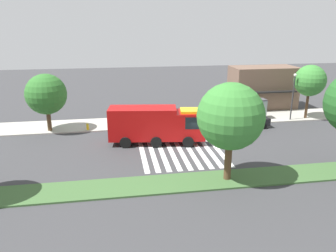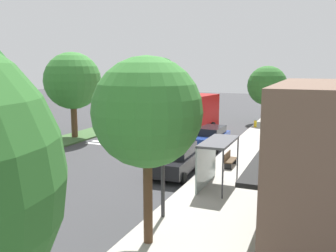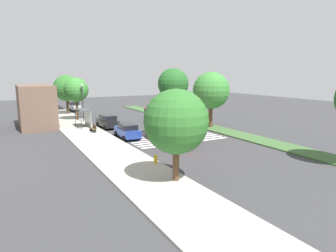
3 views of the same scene
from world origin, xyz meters
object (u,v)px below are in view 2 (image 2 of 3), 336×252
(sidewalk_tree_west, at_px, (147,113))
(median_tree_west, at_px, (73,81))
(parked_car_mid, at_px, (177,159))
(bus_stop_shelter, at_px, (213,153))
(parked_car_west, at_px, (211,137))
(sidewalk_tree_far_west, at_px, (267,86))
(bench_near_shelter, at_px, (229,159))
(street_lamp, at_px, (163,138))
(median_tree_far_west, at_px, (162,73))
(fire_truck, at_px, (185,115))
(fire_hydrant, at_px, (255,124))

(sidewalk_tree_west, xyz_separation_m, median_tree_west, (-15.34, -14.58, 0.27))
(parked_car_mid, bearing_deg, bus_stop_shelter, 56.48)
(parked_car_west, distance_m, median_tree_west, 13.10)
(bus_stop_shelter, xyz_separation_m, sidewalk_tree_far_west, (-23.87, -0.41, 2.33))
(bench_near_shelter, height_order, street_lamp, street_lamp)
(sidewalk_tree_far_west, bearing_deg, median_tree_far_west, -105.53)
(sidewalk_tree_far_west, height_order, median_tree_far_west, median_tree_far_west)
(fire_truck, bearing_deg, fire_hydrant, 153.14)
(sidewalk_tree_far_west, distance_m, median_tree_far_west, 15.18)
(fire_hydrant, bearing_deg, fire_truck, -34.75)
(sidewalk_tree_west, distance_m, median_tree_west, 21.16)
(street_lamp, height_order, median_tree_far_west, median_tree_far_west)
(sidewalk_tree_far_west, distance_m, median_tree_west, 21.31)
(fire_truck, bearing_deg, street_lamp, 24.81)
(sidewalk_tree_west, bearing_deg, median_tree_far_west, -157.34)
(parked_car_west, distance_m, fire_hydrant, 10.85)
(median_tree_far_west, bearing_deg, sidewalk_tree_west, 22.66)
(parked_car_mid, height_order, median_tree_far_west, median_tree_far_west)
(fire_truck, relative_size, sidewalk_tree_far_west, 1.57)
(bus_stop_shelter, bearing_deg, median_tree_far_west, -151.78)
(street_lamp, xyz_separation_m, median_tree_far_west, (-32.64, -14.18, 1.91))
(parked_car_mid, bearing_deg, sidewalk_tree_far_west, 172.15)
(parked_car_west, xyz_separation_m, median_tree_west, (0.68, -12.38, 4.21))
(bus_stop_shelter, distance_m, bench_near_shelter, 4.20)
(parked_car_west, distance_m, sidewalk_tree_west, 16.64)
(parked_car_mid, relative_size, bench_near_shelter, 2.91)
(parked_car_mid, height_order, bus_stop_shelter, bus_stop_shelter)
(fire_truck, xyz_separation_m, fire_hydrant, (-7.36, 5.10, -1.57))
(sidewalk_tree_far_west, bearing_deg, sidewalk_tree_west, -0.00)
(parked_car_west, relative_size, fire_hydrant, 6.82)
(parked_car_mid, height_order, sidewalk_tree_west, sidewalk_tree_west)
(bench_near_shelter, bearing_deg, median_tree_west, -106.19)
(parked_car_mid, distance_m, street_lamp, 7.05)
(median_tree_far_west, xyz_separation_m, fire_hydrant, (8.19, 14.08, -4.95))
(median_tree_west, bearing_deg, fire_hydrant, 128.96)
(parked_car_mid, bearing_deg, sidewalk_tree_west, 12.20)
(bench_near_shelter, bearing_deg, bus_stop_shelter, -0.13)
(sidewalk_tree_far_west, distance_m, fire_hydrant, 5.59)
(bus_stop_shelter, bearing_deg, sidewalk_tree_west, -3.33)
(sidewalk_tree_far_west, bearing_deg, bus_stop_shelter, 0.98)
(parked_car_west, height_order, sidewalk_tree_west, sidewalk_tree_west)
(parked_car_mid, xyz_separation_m, street_lamp, (6.30, 1.80, 2.60))
(bench_near_shelter, height_order, sidewalk_tree_west, sidewalk_tree_west)
(bus_stop_shelter, height_order, bench_near_shelter, bus_stop_shelter)
(bus_stop_shelter, relative_size, bench_near_shelter, 2.19)
(sidewalk_tree_far_west, height_order, sidewalk_tree_west, sidewalk_tree_west)
(median_tree_far_west, relative_size, median_tree_west, 0.99)
(median_tree_far_west, distance_m, median_tree_west, 19.58)
(fire_truck, bearing_deg, median_tree_far_west, -142.11)
(fire_truck, height_order, sidewalk_tree_west, sidewalk_tree_west)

